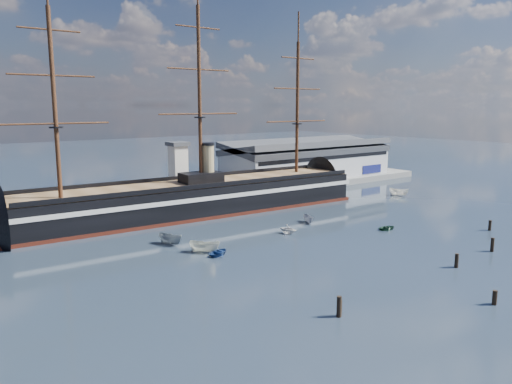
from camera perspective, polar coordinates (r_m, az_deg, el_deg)
ground at (r=108.61m, az=-1.60°, el=-4.32°), size 600.00×600.00×0.00m
quay at (r=143.36m, az=-6.91°, el=-0.90°), size 180.00×18.00×2.00m
warehouse at (r=174.40m, az=5.99°, el=3.69°), size 63.00×21.00×11.60m
quay_tower at (r=135.82m, az=-8.87°, el=2.62°), size 5.00×5.00×15.00m
warship at (r=123.27m, az=-7.73°, el=-0.77°), size 113.35×21.69×53.94m
motorboat_a at (r=92.67m, az=-5.88°, el=-6.88°), size 6.92×6.23×2.74m
motorboat_b at (r=91.06m, az=-4.23°, el=-7.16°), size 2.29×3.07×1.33m
motorboat_c at (r=115.30m, az=6.01°, el=-3.53°), size 5.79×4.19×2.19m
motorboat_d at (r=105.45m, az=3.66°, el=-4.77°), size 6.72×4.61×2.26m
motorboat_e at (r=112.30m, az=14.82°, el=-4.18°), size 1.31×2.75×1.24m
motorboat_f at (r=154.83m, az=16.00°, el=-0.41°), size 7.28×4.03×2.76m
motorboat_g at (r=98.60m, az=-9.73°, el=-5.94°), size 7.13×4.43×2.68m
piling_near_left at (r=66.46m, az=9.44°, el=-13.89°), size 0.64×0.64×3.45m
piling_near_mid at (r=76.39m, az=25.56°, el=-11.54°), size 0.64×0.64×2.72m
piling_near_right at (r=102.41m, az=25.34°, el=-6.17°), size 0.64×0.64×3.31m
piling_far_right at (r=119.16m, az=25.13°, el=-3.99°), size 0.64×0.64×2.93m
piling_extra at (r=90.30m, az=21.90°, el=-8.01°), size 0.64×0.64×3.10m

